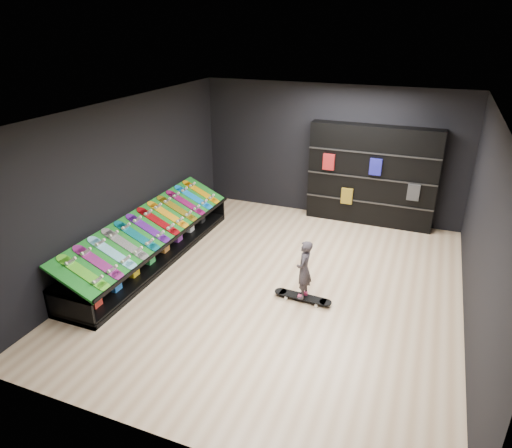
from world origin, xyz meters
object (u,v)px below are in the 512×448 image
at_px(display_rack, 153,248).
at_px(back_shelving, 371,176).
at_px(floor_skateboard, 303,298).
at_px(child, 303,280).

xyz_separation_m(display_rack, back_shelving, (3.54, 3.32, 0.86)).
bearing_deg(back_shelving, display_rack, -136.87).
bearing_deg(back_shelving, floor_skateboard, -97.19).
xyz_separation_m(display_rack, child, (3.08, -0.33, 0.14)).
height_order(display_rack, back_shelving, back_shelving).
bearing_deg(floor_skateboard, child, 0.00).
xyz_separation_m(back_shelving, child, (-0.46, -3.65, -0.72)).
distance_m(back_shelving, floor_skateboard, 3.82).
relative_size(back_shelving, floor_skateboard, 2.82).
height_order(floor_skateboard, child, child).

